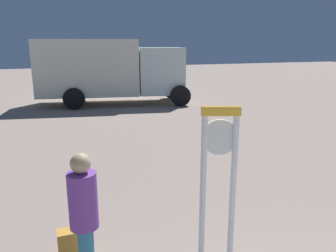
{
  "coord_description": "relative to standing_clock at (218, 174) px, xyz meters",
  "views": [
    {
      "loc": [
        -2.31,
        -0.41,
        2.68
      ],
      "look_at": [
        -0.22,
        5.17,
        1.2
      ],
      "focal_mm": 35.34,
      "sensor_mm": 36.0,
      "label": 1
    }
  ],
  "objects": [
    {
      "name": "backpack",
      "position": [
        -1.64,
        0.77,
        -1.03
      ],
      "size": [
        0.29,
        0.24,
        0.44
      ],
      "color": "gold",
      "rests_on": "ground_plane"
    },
    {
      "name": "person_near_clock",
      "position": [
        -1.49,
        0.2,
        -0.35
      ],
      "size": [
        0.31,
        0.31,
        1.61
      ],
      "color": "teal",
      "rests_on": "ground_plane"
    },
    {
      "name": "standing_clock",
      "position": [
        0.0,
        0.0,
        0.0
      ],
      "size": [
        0.43,
        0.22,
        2.03
      ],
      "color": "white",
      "rests_on": "ground_plane"
    },
    {
      "name": "box_truck_near",
      "position": [
        1.02,
        11.94,
        0.34
      ],
      "size": [
        6.92,
        3.51,
        2.88
      ],
      "color": "silver",
      "rests_on": "ground_plane"
    }
  ]
}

